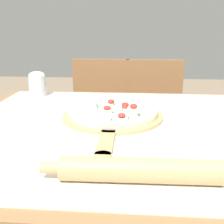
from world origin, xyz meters
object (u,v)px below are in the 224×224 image
Objects in this scene: pizza_peel at (112,117)px; chair_left at (99,116)px; chair_right at (154,117)px; rolling_pin at (140,170)px; pizza at (113,111)px; flour_cup at (37,84)px.

chair_left is at bearing 100.56° from pizza_peel.
rolling_pin is at bearing -97.01° from chair_right.
chair_left is (-0.24, 1.23, -0.28)m from rolling_pin.
pizza_peel is at bearing 102.40° from rolling_pin.
pizza is at bearing 101.84° from rolling_pin.
chair_right is 0.83m from flour_cup.
pizza is 0.75× the size of rolling_pin.
pizza is 0.39× the size of chair_right.
rolling_pin is 0.52× the size of chair_left.
pizza is at bearing 88.57° from pizza_peel.
pizza reaches higher than pizza_peel.
rolling_pin is at bearing -57.20° from flour_cup.
chair_left is (-0.15, 0.79, -0.26)m from pizza_peel.
pizza is 0.47m from rolling_pin.
flour_cup is (-0.39, 0.31, 0.04)m from pizza.
pizza_peel is 0.51m from flour_cup.
pizza_peel is 1.66× the size of pizza.
chair_right is at bearing 74.35° from pizza.
flour_cup reaches higher than rolling_pin.
chair_left is at bearing 100.84° from pizza.
pizza_peel is at bearing -91.43° from pizza.
pizza_peel is at bearing -39.44° from flour_cup.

